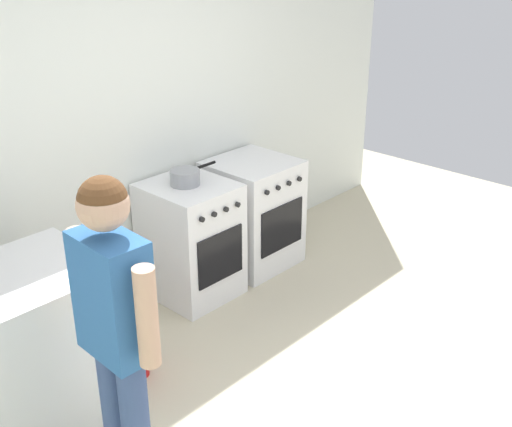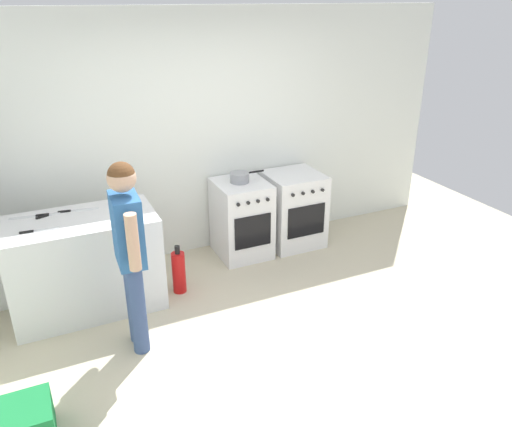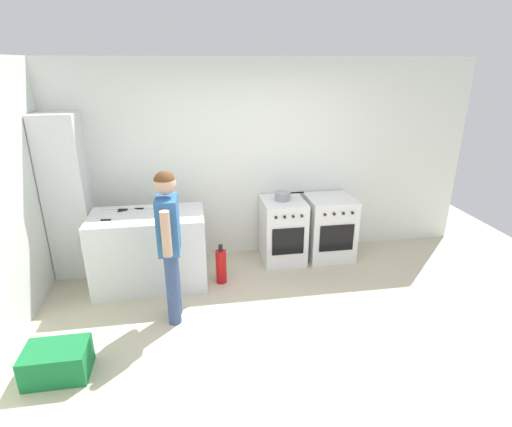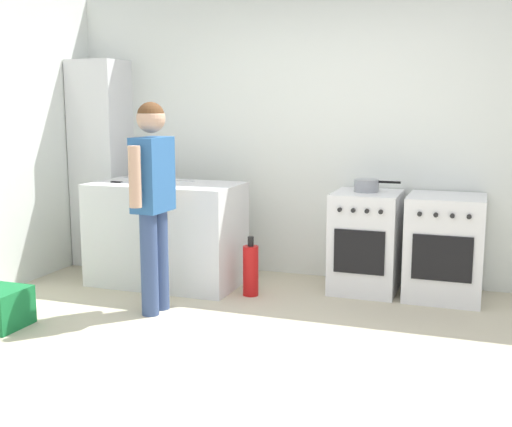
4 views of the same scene
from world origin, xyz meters
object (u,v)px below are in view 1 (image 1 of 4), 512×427
person (115,319)px  oven_right (253,213)px  fire_extinguisher (136,344)px  oven_left (191,240)px  pot (185,177)px

person → oven_right: bearing=28.8°
oven_right → fire_extinguisher: oven_right is taller
person → fire_extinguisher: person is taller
oven_right → person: 2.40m
oven_left → person: bearing=-141.3°
pot → fire_extinguisher: (-0.86, -0.49, -0.69)m
person → pot: bearing=39.3°
oven_left → fire_extinguisher: 1.01m
oven_left → pot: 0.48m
oven_left → person: person is taller
oven_right → fire_extinguisher: (-1.52, -0.48, -0.21)m
fire_extinguisher → pot: bearing=29.9°
pot → fire_extinguisher: 1.21m
pot → fire_extinguisher: pot is taller
oven_left → person: (-1.41, -1.13, 0.52)m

